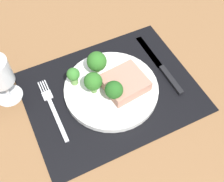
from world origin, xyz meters
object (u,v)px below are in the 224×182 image
Objects in this scene: plate at (111,89)px; steak at (125,83)px; fork at (53,109)px; knife at (162,68)px.

plate is 4.10cm from steak.
fork is 0.83× the size of knife.
plate reaches higher than knife.
fork is (-15.45, 1.42, -0.55)cm from plate.
steak is 0.45× the size of knife.
steak is at bearing -19.82° from plate.
knife is (12.62, 1.69, -2.76)cm from steak.
knife is (15.84, 0.53, -0.50)cm from plate.
knife is at bearing 7.64° from steak.
steak is 19.05cm from fork.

